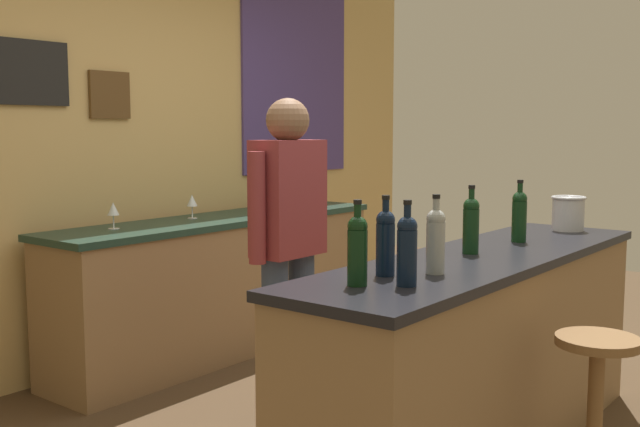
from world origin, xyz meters
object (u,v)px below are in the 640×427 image
wine_bottle_c (385,240)px  wine_bottle_d (436,239)px  wine_bottle_b (407,248)px  wine_glass_b (192,201)px  wine_bottle_a (357,248)px  wine_bottle_f (519,214)px  ice_bucket (568,212)px  wine_glass_a (113,210)px  wine_bottle_e (471,223)px  bartender (288,240)px  bar_stool (596,392)px  coffee_mug (314,198)px

wine_bottle_c → wine_bottle_d: 0.20m
wine_bottle_b → wine_glass_b: wine_bottle_b is taller
wine_bottle_a → wine_bottle_f: (1.33, -0.03, 0.00)m
wine_bottle_f → wine_glass_b: wine_bottle_f is taller
ice_bucket → wine_glass_a: size_ratio=1.21×
wine_bottle_e → wine_bottle_f: bearing=-3.5°
bartender → ice_bucket: 1.58m
bar_stool → ice_bucket: size_ratio=3.62×
wine_bottle_e → wine_glass_a: (-0.39, 2.06, -0.05)m
wine_bottle_b → ice_bucket: size_ratio=1.63×
bar_stool → wine_bottle_c: 1.01m
wine_bottle_a → coffee_mug: size_ratio=2.45×
bartender → wine_bottle_d: bearing=-104.2°
wine_bottle_e → wine_bottle_a: bearing=-180.0°
wine_glass_b → wine_bottle_a: bearing=-118.0°
wine_bottle_f → coffee_mug: bearing=64.5°
bartender → wine_glass_a: bartender is taller
wine_bottle_c → wine_bottle_f: size_ratio=1.00×
wine_glass_b → coffee_mug: size_ratio=1.24×
bar_stool → wine_bottle_b: (-0.62, 0.48, 0.60)m
wine_bottle_c → ice_bucket: bearing=-2.9°
wine_bottle_b → wine_bottle_d: 0.26m
wine_glass_a → wine_glass_b: 0.62m
wine_bottle_b → wine_bottle_d: same height
wine_bottle_e → wine_glass_b: wine_bottle_e is taller
wine_glass_b → wine_bottle_d: bearing=-108.7°
wine_bottle_c → wine_bottle_d: same height
bartender → wine_glass_b: (0.50, 1.24, 0.07)m
wine_bottle_d → wine_bottle_c: bearing=139.6°
bar_stool → ice_bucket: 1.41m
bartender → wine_bottle_b: size_ratio=5.29×
wine_bottle_f → ice_bucket: (0.56, -0.04, -0.04)m
wine_bottle_f → coffee_mug: size_ratio=2.45×
wine_bottle_d → wine_glass_a: 2.17m
wine_bottle_d → ice_bucket: (1.53, 0.04, -0.04)m
ice_bucket → wine_glass_b: size_ratio=1.21×
wine_bottle_c → coffee_mug: (2.12, 2.04, -0.11)m
wine_bottle_b → coffee_mug: 3.13m
bar_stool → wine_bottle_b: wine_bottle_b is taller
wine_bottle_f → coffee_mug: 2.31m
bar_stool → coffee_mug: bearing=59.1°
bar_stool → wine_bottle_a: (-0.72, 0.62, 0.60)m
wine_bottle_b → ice_bucket: bearing=2.4°
wine_bottle_b → wine_bottle_c: size_ratio=1.00×
wine_bottle_a → wine_bottle_c: (0.21, 0.02, 0.00)m
wine_bottle_b → wine_bottle_e: size_ratio=1.00×
wine_bottle_b → wine_bottle_c: bearing=56.1°
bar_stool → wine_bottle_a: size_ratio=2.22×
bar_stool → wine_bottle_d: wine_bottle_d is taller
wine_glass_b → wine_glass_a: bearing=-177.7°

